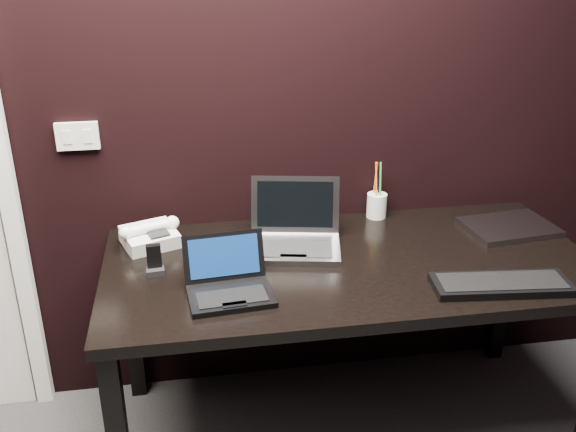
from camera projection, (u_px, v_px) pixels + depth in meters
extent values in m
plane|color=black|center=(248.00, 79.00, 2.33)|extent=(4.00, 0.00, 4.00)
cube|color=white|center=(3.00, 167.00, 2.28)|extent=(0.06, 0.05, 2.11)
cube|color=silver|center=(77.00, 136.00, 2.30)|extent=(0.15, 0.02, 0.10)
cube|color=silver|center=(67.00, 137.00, 2.28)|extent=(0.03, 0.01, 0.05)
cube|color=silver|center=(87.00, 136.00, 2.29)|extent=(0.03, 0.01, 0.05)
cube|color=black|center=(349.00, 265.00, 2.24)|extent=(1.70, 0.80, 0.04)
cube|color=black|center=(132.00, 321.00, 2.59)|extent=(0.06, 0.06, 0.70)
cube|color=black|center=(502.00, 288.00, 2.83)|extent=(0.06, 0.06, 0.70)
cube|color=black|center=(231.00, 296.00, 2.00)|extent=(0.28, 0.20, 0.02)
cube|color=black|center=(232.00, 297.00, 1.97)|extent=(0.22, 0.12, 0.00)
cube|color=black|center=(235.00, 305.00, 1.93)|extent=(0.08, 0.04, 0.00)
cube|color=black|center=(224.00, 256.00, 2.06)|extent=(0.27, 0.08, 0.15)
cube|color=#0A204D|center=(224.00, 256.00, 2.06)|extent=(0.23, 0.06, 0.12)
cube|color=#9B9BA0|center=(294.00, 249.00, 2.29)|extent=(0.37, 0.30, 0.02)
cube|color=black|center=(294.00, 249.00, 2.26)|extent=(0.29, 0.18, 0.00)
cube|color=#96969B|center=(293.00, 257.00, 2.21)|extent=(0.10, 0.05, 0.00)
cube|color=gray|center=(295.00, 204.00, 2.38)|extent=(0.33, 0.13, 0.20)
cube|color=black|center=(295.00, 204.00, 2.38)|extent=(0.28, 0.10, 0.17)
cube|color=black|center=(501.00, 285.00, 2.06)|extent=(0.45, 0.19, 0.03)
cube|color=black|center=(502.00, 281.00, 2.05)|extent=(0.41, 0.16, 0.00)
cube|color=gray|center=(509.00, 227.00, 2.46)|extent=(0.35, 0.27, 0.02)
cube|color=silver|center=(150.00, 238.00, 2.33)|extent=(0.23, 0.22, 0.08)
cylinder|color=white|center=(150.00, 228.00, 2.30)|extent=(0.17, 0.09, 0.04)
sphere|color=white|center=(126.00, 233.00, 2.26)|extent=(0.07, 0.07, 0.05)
sphere|color=white|center=(172.00, 223.00, 2.34)|extent=(0.07, 0.07, 0.05)
cube|color=black|center=(159.00, 233.00, 2.29)|extent=(0.08, 0.07, 0.01)
cube|color=black|center=(154.00, 259.00, 2.14)|extent=(0.05, 0.03, 0.10)
cube|color=black|center=(155.00, 271.00, 2.14)|extent=(0.06, 0.05, 0.02)
cylinder|color=silver|center=(377.00, 205.00, 2.56)|extent=(0.10, 0.10, 0.10)
cylinder|color=#CB5113|center=(375.00, 179.00, 2.53)|extent=(0.01, 0.03, 0.15)
cylinder|color=green|center=(380.00, 181.00, 2.51)|extent=(0.01, 0.03, 0.15)
cylinder|color=black|center=(380.00, 179.00, 2.53)|extent=(0.01, 0.02, 0.15)
cylinder|color=#CB6F13|center=(376.00, 181.00, 2.51)|extent=(0.01, 0.04, 0.15)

